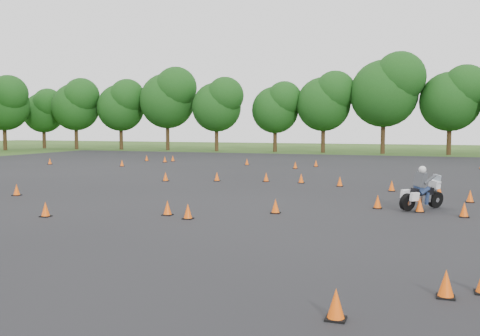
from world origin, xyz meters
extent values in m
plane|color=#2D5119|center=(0.00, 0.00, 0.00)|extent=(140.00, 140.00, 0.00)
plane|color=black|center=(0.00, 6.00, 0.01)|extent=(62.00, 62.00, 0.00)
cone|color=#FF580A|center=(-3.26, 9.72, 0.23)|extent=(0.26, 0.26, 0.45)
cone|color=#FF580A|center=(-13.28, 16.80, 0.23)|extent=(0.26, 0.26, 0.45)
cone|color=#FF580A|center=(-12.29, 22.81, 0.23)|extent=(0.26, 0.26, 0.45)
cone|color=#FF580A|center=(8.11, 2.11, 0.23)|extent=(0.26, 0.26, 0.45)
cone|color=#FF580A|center=(7.47, 7.16, 0.23)|extent=(0.26, 0.26, 0.45)
cone|color=#FF580A|center=(0.06, -1.03, 0.23)|extent=(0.26, 0.26, 0.45)
cone|color=#FF580A|center=(-14.53, 22.57, 0.23)|extent=(0.26, 0.26, 0.45)
cone|color=#FF580A|center=(-8.91, 1.68, 0.23)|extent=(0.26, 0.26, 0.45)
cone|color=#FF580A|center=(3.12, 9.40, 0.23)|extent=(0.26, 0.26, 0.45)
cone|color=#FF580A|center=(-1.30, 18.93, 0.23)|extent=(0.26, 0.26, 0.45)
cone|color=#FF580A|center=(-5.37, 20.93, 0.23)|extent=(0.26, 0.26, 0.45)
cone|color=#FF580A|center=(5.39, 3.04, 0.23)|extent=(0.26, 0.26, 0.45)
cone|color=#FF580A|center=(-0.79, 10.32, 0.23)|extent=(0.26, 0.26, 0.45)
cone|color=#FF580A|center=(-5.77, 8.84, 0.23)|extent=(0.26, 0.26, 0.45)
cone|color=#FF580A|center=(-19.38, 16.75, 0.23)|extent=(0.26, 0.26, 0.45)
cone|color=#FF580A|center=(2.32, 0.89, 0.23)|extent=(0.26, 0.26, 0.45)
cone|color=#FF580A|center=(8.53, 5.69, 0.23)|extent=(0.26, 0.26, 0.45)
cone|color=#FF580A|center=(5.55, 8.29, 0.23)|extent=(0.26, 0.26, 0.45)
cone|color=#FF580A|center=(-0.85, -0.62, 0.23)|extent=(0.26, 0.26, 0.45)
cone|color=#FF580A|center=(-4.35, -2.15, 0.23)|extent=(0.26, 0.26, 0.45)
cone|color=#FF580A|center=(1.07, 10.22, 0.23)|extent=(0.26, 0.26, 0.45)
cone|color=#FF580A|center=(6.78, 2.67, 0.23)|extent=(0.26, 0.26, 0.45)
cone|color=#FF580A|center=(-12.35, 21.54, 0.23)|extent=(0.26, 0.26, 0.45)
cone|color=#FF580A|center=(7.30, -6.48, 0.23)|extent=(0.26, 0.26, 0.45)
cone|color=#FF580A|center=(5.73, -8.11, 0.23)|extent=(0.26, 0.26, 0.45)
cone|color=#FF580A|center=(-0.32, 21.03, 0.23)|extent=(0.26, 0.26, 0.45)
camera|label=1|loc=(6.93, -15.85, 2.87)|focal=40.00mm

